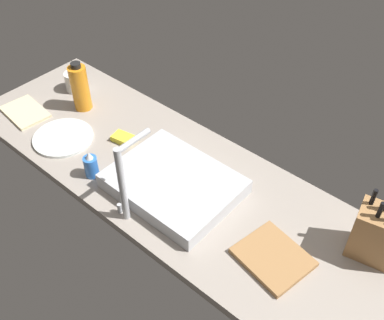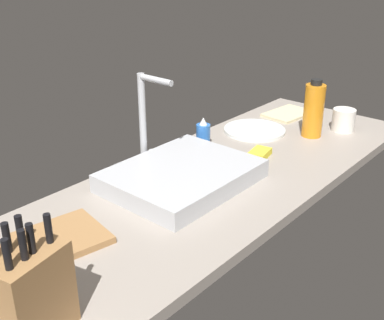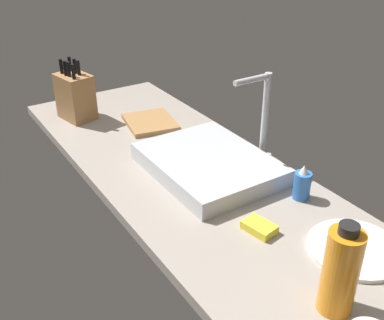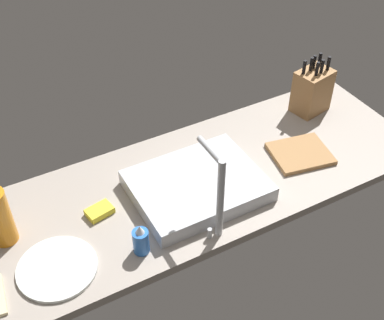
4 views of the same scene
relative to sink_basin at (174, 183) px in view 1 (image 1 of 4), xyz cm
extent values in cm
cube|color=gray|center=(5.23, -4.98, -4.70)|extent=(193.73, 61.31, 3.50)
cube|color=#B7BABF|center=(0.00, 0.00, 0.00)|extent=(45.53, 35.39, 5.91)
cylinder|color=#B7BABF|center=(3.34, 20.67, 13.00)|extent=(2.40, 2.40, 31.91)
cylinder|color=#B7BABF|center=(3.34, 13.88, 27.96)|extent=(2.00, 13.58, 2.00)
cylinder|color=#B7BABF|center=(6.84, 20.67, -0.95)|extent=(1.60, 1.60, 4.00)
cube|color=#9E7042|center=(-67.34, -20.90, 6.51)|extent=(16.63, 13.68, 18.93)
cylinder|color=black|center=(-65.71, -18.66, 18.98)|extent=(1.65, 1.65, 6.01)
cylinder|color=black|center=(-61.98, -22.18, 18.98)|extent=(1.65, 1.65, 6.01)
cube|color=#9E7042|center=(-44.97, 1.85, -2.05)|extent=(25.09, 22.62, 1.80)
cylinder|color=blue|center=(28.64, 14.91, 1.41)|extent=(5.31, 5.31, 8.73)
cone|color=silver|center=(28.64, 14.91, 7.18)|extent=(2.92, 2.92, 2.80)
cylinder|color=orange|center=(65.40, -10.72, 7.43)|extent=(7.87, 7.87, 20.77)
cylinder|color=black|center=(65.40, -10.72, 18.91)|extent=(4.33, 4.33, 2.20)
cylinder|color=silver|center=(54.65, 9.09, -2.35)|extent=(25.00, 25.00, 1.20)
cube|color=beige|center=(81.83, 9.34, -2.35)|extent=(22.98, 16.85, 1.20)
cylinder|color=silver|center=(79.33, -17.53, 1.55)|extent=(9.12, 9.12, 9.00)
cube|color=yellow|center=(34.63, -6.63, -1.75)|extent=(9.96, 7.58, 2.40)
camera|label=1|loc=(-80.19, 82.33, 119.63)|focal=42.12mm
camera|label=2|loc=(-102.94, -92.43, 67.18)|focal=45.38mm
camera|label=3|loc=(112.05, -78.36, 76.52)|focal=43.62mm
camera|label=4|loc=(64.86, 114.38, 127.02)|focal=47.96mm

